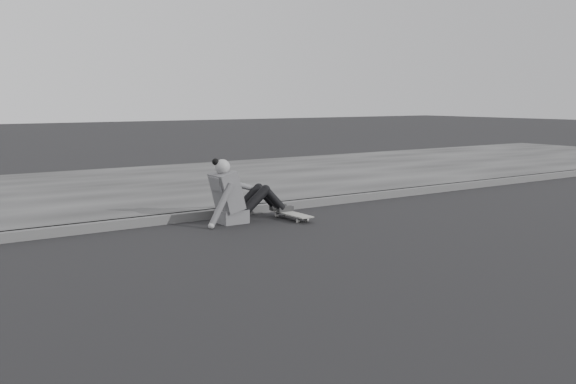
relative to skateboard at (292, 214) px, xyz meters
name	(u,v)px	position (x,y,z in m)	size (l,w,h in m)	color
ground	(514,223)	(2.31, -1.88, -0.07)	(80.00, 80.00, 0.00)	black
curb	(382,195)	(2.31, 0.70, -0.01)	(24.00, 0.16, 0.12)	#4D4D4D
sidewalk	(282,177)	(2.31, 3.72, -0.01)	(24.00, 6.00, 0.12)	#393939
skateboard	(292,214)	(0.00, 0.00, 0.00)	(0.20, 0.78, 0.09)	gray
seated_woman	(236,196)	(-0.73, 0.25, 0.29)	(1.38, 0.46, 0.88)	#57575A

